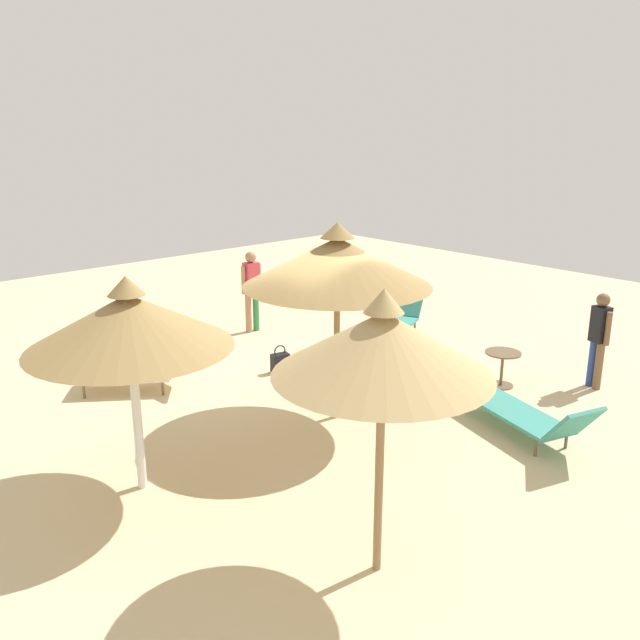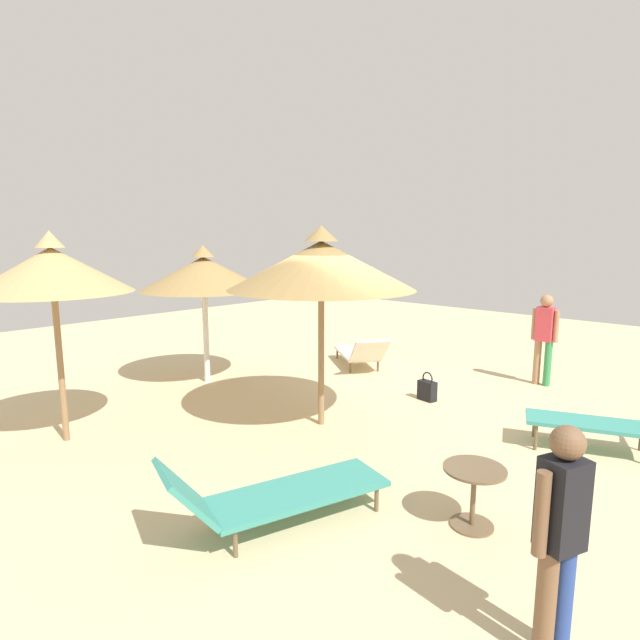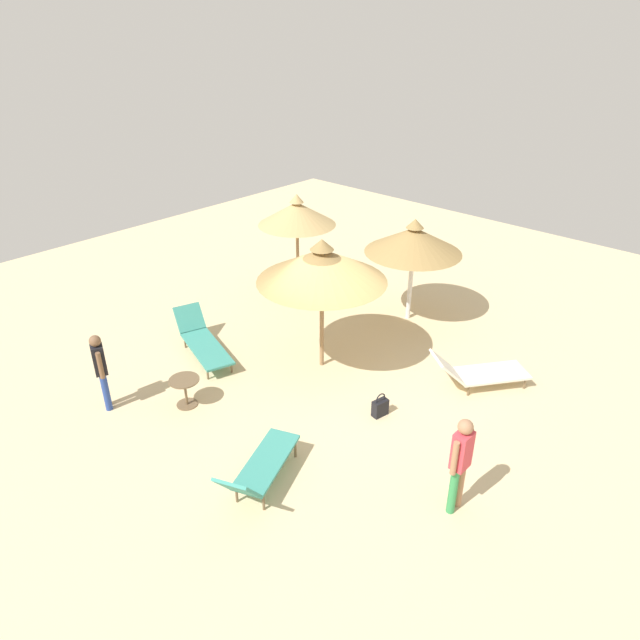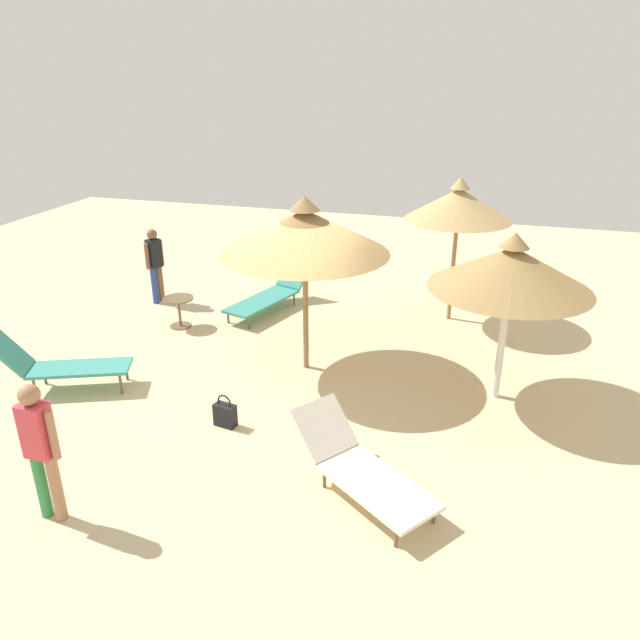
{
  "view_description": "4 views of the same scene",
  "coord_description": "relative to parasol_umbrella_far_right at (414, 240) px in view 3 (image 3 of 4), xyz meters",
  "views": [
    {
      "loc": [
        7.29,
        -6.56,
        4.18
      ],
      "look_at": [
        0.35,
        -0.25,
        1.42
      ],
      "focal_mm": 37.25,
      "sensor_mm": 36.0,
      "label": 1
    },
    {
      "loc": [
        5.92,
        4.58,
        2.75
      ],
      "look_at": [
        0.34,
        -0.64,
        1.48
      ],
      "focal_mm": 28.13,
      "sensor_mm": 36.0,
      "label": 2
    },
    {
      "loc": [
        -6.37,
        7.5,
        6.75
      ],
      "look_at": [
        0.6,
        -0.08,
        1.23
      ],
      "focal_mm": 31.8,
      "sensor_mm": 36.0,
      "label": 3
    },
    {
      "loc": [
        -7.93,
        -3.0,
        4.73
      ],
      "look_at": [
        0.23,
        -0.65,
        1.11
      ],
      "focal_mm": 33.7,
      "sensor_mm": 36.0,
      "label": 4
    }
  ],
  "objects": [
    {
      "name": "lounge_chair_near_left",
      "position": [
        -1.69,
        6.56,
        -1.62
      ],
      "size": [
        1.27,
        2.05,
        0.99
      ],
      "color": "teal",
      "rests_on": "ground"
    },
    {
      "name": "lounge_chair_far_left",
      "position": [
        -2.77,
        1.54,
        -1.73
      ],
      "size": [
        1.75,
        2.04,
        0.8
      ],
      "color": "silver",
      "rests_on": "ground"
    },
    {
      "name": "parasol_umbrella_front",
      "position": [
        2.95,
        0.96,
        0.25
      ],
      "size": [
        2.01,
        2.01,
        2.83
      ],
      "color": "olive",
      "rests_on": "ground"
    },
    {
      "name": "lounge_chair_back",
      "position": [
        2.4,
        4.59,
        -1.73
      ],
      "size": [
        2.29,
        1.26,
        0.81
      ],
      "color": "teal",
      "rests_on": "ground"
    },
    {
      "name": "person_standing_edge",
      "position": [
        -4.17,
        4.76,
        -1.1
      ],
      "size": [
        0.23,
        0.48,
        1.7
      ],
      "color": "#338C4C",
      "rests_on": "ground"
    },
    {
      "name": "side_table_round",
      "position": [
        1.08,
        5.98,
        -1.67
      ],
      "size": [
        0.59,
        0.59,
        0.6
      ],
      "color": "brown",
      "rests_on": "ground"
    },
    {
      "name": "handbag",
      "position": [
        -1.91,
        3.67,
        -1.9
      ],
      "size": [
        0.22,
        0.34,
        0.5
      ],
      "color": "black",
      "rests_on": "ground"
    },
    {
      "name": "parasol_umbrella_far_right",
      "position": [
        0.0,
        0.0,
        0.0
      ],
      "size": [
        2.34,
        2.34,
        2.6
      ],
      "color": "white",
      "rests_on": "ground"
    },
    {
      "name": "parasol_umbrella_center",
      "position": [
        0.12,
        3.1,
        0.28
      ],
      "size": [
        2.68,
        2.68,
        2.91
      ],
      "color": "olive",
      "rests_on": "ground"
    },
    {
      "name": "ground",
      "position": [
        -0.6,
        3.37,
        -2.13
      ],
      "size": [
        24.0,
        24.0,
        0.1
      ],
      "primitive_type": "cube",
      "color": "beige"
    },
    {
      "name": "person_standing_near_right",
      "position": [
        2.15,
        7.07,
        -1.17
      ],
      "size": [
        0.42,
        0.3,
        1.61
      ],
      "color": "navy",
      "rests_on": "ground"
    }
  ]
}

